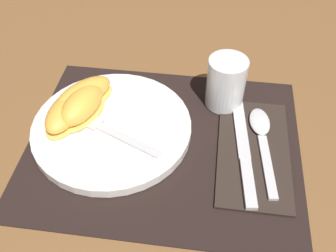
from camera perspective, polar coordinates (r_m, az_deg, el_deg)
name	(u,v)px	position (r m, az deg, el deg)	size (l,w,h in m)	color
ground_plane	(164,144)	(0.64, -0.63, -2.63)	(3.00, 3.00, 0.00)	brown
placemat	(164,143)	(0.64, -0.63, -2.51)	(0.44, 0.35, 0.00)	black
plate	(112,128)	(0.66, -8.12, -0.26)	(0.26, 0.26, 0.02)	white
juice_glass	(226,85)	(0.69, 8.37, 5.88)	(0.07, 0.07, 0.09)	silver
napkin	(254,151)	(0.64, 12.31, -3.59)	(0.11, 0.22, 0.00)	#2D231E
knife	(244,152)	(0.63, 10.96, -3.67)	(0.04, 0.22, 0.01)	silver
spoon	(262,133)	(0.66, 13.42, -0.93)	(0.04, 0.18, 0.01)	silver
fork	(103,128)	(0.64, -9.42, -0.25)	(0.18, 0.10, 0.00)	silver
citrus_wedge_0	(84,95)	(0.68, -12.11, 4.41)	(0.11, 0.12, 0.04)	#F7C656
citrus_wedge_1	(82,106)	(0.66, -12.36, 2.87)	(0.08, 0.11, 0.04)	#F7C656
citrus_wedge_2	(65,112)	(0.66, -14.66, 1.94)	(0.07, 0.11, 0.03)	#F7C656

